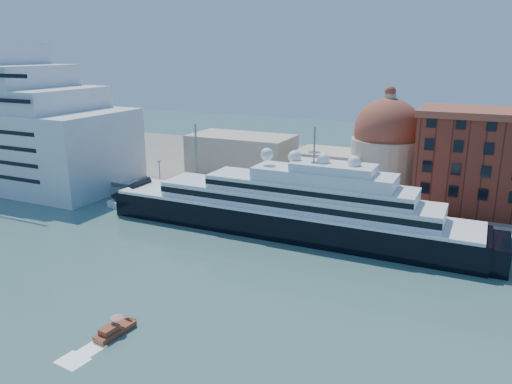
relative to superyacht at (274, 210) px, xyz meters
The scene contains 9 objects.
ground 24.10m from the superyacht, 103.36° to the right, with size 400.00×400.00×0.00m, color #386261.
quay 12.76m from the superyacht, 116.40° to the left, with size 180.00×10.00×2.50m, color gray.
land 52.42m from the superyacht, 96.00° to the left, with size 260.00×72.00×2.00m, color slate.
quay_fence 8.65m from the superyacht, 130.02° to the left, with size 180.00×0.10×1.20m, color slate.
superyacht is the anchor object (origin of this frame).
service_barge 37.39m from the superyacht, behind, with size 14.18×6.89×3.06m.
water_taxi 47.82m from the superyacht, 94.22° to the right, with size 2.73×6.38×2.94m.
church 35.28m from the superyacht, 88.47° to the left, with size 66.00×18.00×25.50m.
lamp_posts 21.00m from the superyacht, 152.92° to the left, with size 120.80×2.40×18.00m.
Camera 1 is at (45.64, -71.32, 37.92)m, focal length 35.00 mm.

